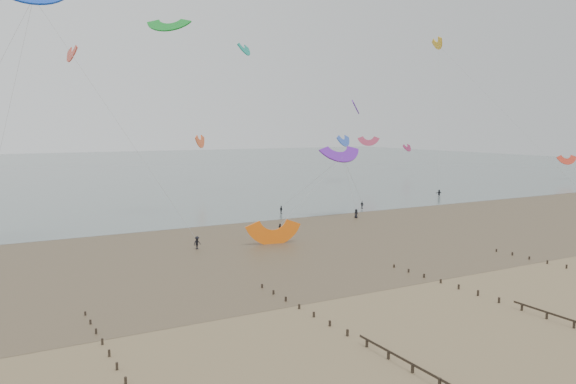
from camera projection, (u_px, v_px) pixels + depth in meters
name	position (u px, v px, depth m)	size (l,w,h in m)	color
ground	(441.00, 299.00, 56.14)	(500.00, 500.00, 0.00)	brown
sea_and_shore	(255.00, 241.00, 84.06)	(500.00, 665.00, 0.03)	#475654
kitesurfers	(375.00, 209.00, 111.26)	(143.10, 28.16, 1.88)	black
grounded_kite	(274.00, 244.00, 82.27)	(6.95, 3.64, 5.30)	orange
kites_airborne	(53.00, 109.00, 119.62)	(244.64, 111.93, 39.00)	#611BA5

